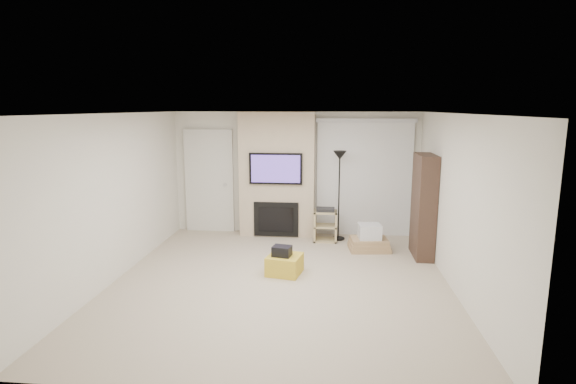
# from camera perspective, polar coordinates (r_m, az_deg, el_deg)

# --- Properties ---
(floor) EXTENTS (5.00, 5.50, 0.00)m
(floor) POSITION_cam_1_polar(r_m,az_deg,el_deg) (6.89, -0.98, -11.31)
(floor) COLOR #BCAB92
(floor) RESTS_ON ground
(ceiling) EXTENTS (5.00, 5.50, 0.00)m
(ceiling) POSITION_cam_1_polar(r_m,az_deg,el_deg) (6.39, -1.05, 9.95)
(ceiling) COLOR white
(ceiling) RESTS_ON wall_back
(wall_back) EXTENTS (5.00, 0.00, 2.50)m
(wall_back) POSITION_cam_1_polar(r_m,az_deg,el_deg) (9.23, 0.93, 2.39)
(wall_back) COLOR silver
(wall_back) RESTS_ON ground
(wall_front) EXTENTS (5.00, 0.00, 2.50)m
(wall_front) POSITION_cam_1_polar(r_m,az_deg,el_deg) (3.91, -5.65, -9.31)
(wall_front) COLOR silver
(wall_front) RESTS_ON ground
(wall_left) EXTENTS (0.00, 5.50, 2.50)m
(wall_left) POSITION_cam_1_polar(r_m,az_deg,el_deg) (7.25, -21.05, -0.62)
(wall_left) COLOR silver
(wall_left) RESTS_ON ground
(wall_right) EXTENTS (0.00, 5.50, 2.50)m
(wall_right) POSITION_cam_1_polar(r_m,az_deg,el_deg) (6.73, 20.67, -1.43)
(wall_right) COLOR silver
(wall_right) RESTS_ON ground
(hvac_vent) EXTENTS (0.35, 0.18, 0.01)m
(hvac_vent) POSITION_cam_1_polar(r_m,az_deg,el_deg) (7.16, 2.92, 9.99)
(hvac_vent) COLOR silver
(hvac_vent) RESTS_ON ceiling
(ottoman) EXTENTS (0.59, 0.59, 0.30)m
(ottoman) POSITION_cam_1_polar(r_m,az_deg,el_deg) (7.15, -0.44, -9.19)
(ottoman) COLOR gold
(ottoman) RESTS_ON floor
(black_bag) EXTENTS (0.32, 0.27, 0.16)m
(black_bag) POSITION_cam_1_polar(r_m,az_deg,el_deg) (7.05, -0.78, -7.51)
(black_bag) COLOR black
(black_bag) RESTS_ON ottoman
(fireplace_wall) EXTENTS (1.50, 0.47, 2.50)m
(fireplace_wall) POSITION_cam_1_polar(r_m,az_deg,el_deg) (9.06, -1.39, 2.14)
(fireplace_wall) COLOR #C7B091
(fireplace_wall) RESTS_ON floor
(entry_door) EXTENTS (1.02, 0.11, 2.14)m
(entry_door) POSITION_cam_1_polar(r_m,az_deg,el_deg) (9.53, -9.94, 1.31)
(entry_door) COLOR silver
(entry_door) RESTS_ON floor
(vertical_blinds) EXTENTS (1.98, 0.10, 2.37)m
(vertical_blinds) POSITION_cam_1_polar(r_m,az_deg,el_deg) (9.17, 9.66, 2.33)
(vertical_blinds) COLOR silver
(vertical_blinds) RESTS_ON floor
(floor_lamp) EXTENTS (0.26, 0.26, 1.76)m
(floor_lamp) POSITION_cam_1_polar(r_m,az_deg,el_deg) (8.75, 6.56, 2.77)
(floor_lamp) COLOR black
(floor_lamp) RESTS_ON floor
(av_stand) EXTENTS (0.45, 0.38, 0.66)m
(av_stand) POSITION_cam_1_polar(r_m,az_deg,el_deg) (8.82, 4.77, -4.03)
(av_stand) COLOR tan
(av_stand) RESTS_ON floor
(box_stack) EXTENTS (0.78, 0.62, 0.49)m
(box_stack) POSITION_cam_1_polar(r_m,az_deg,el_deg) (8.42, 10.26, -6.04)
(box_stack) COLOR tan
(box_stack) RESTS_ON floor
(bookshelf) EXTENTS (0.30, 0.80, 1.80)m
(bookshelf) POSITION_cam_1_polar(r_m,az_deg,el_deg) (8.12, 16.84, -1.73)
(bookshelf) COLOR #35241B
(bookshelf) RESTS_ON floor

